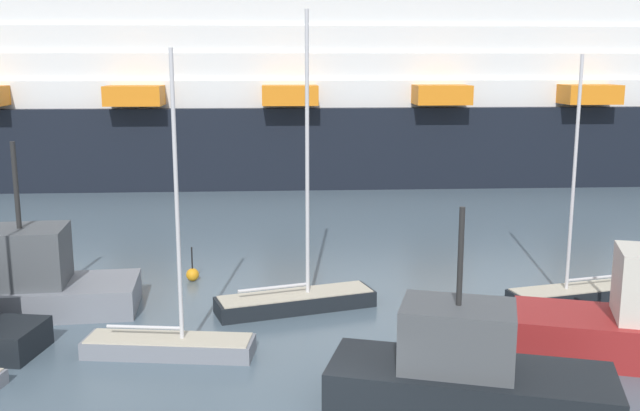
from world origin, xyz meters
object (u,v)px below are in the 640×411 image
Objects in this scene: sailboat_2 at (572,289)px; fishing_boat_1 at (463,376)px; channel_buoy_0 at (189,274)px; cruise_ship at (414,92)px; fishing_boat_3 at (12,285)px; sailboat_1 at (293,296)px; sailboat_0 at (166,342)px.

fishing_boat_1 is (-5.90, -9.07, 0.63)m from sailboat_2.
sailboat_2 is 14.94m from channel_buoy_0.
cruise_ship is (3.88, 39.85, 5.34)m from fishing_boat_1.
fishing_boat_3 is (-20.32, -1.46, 0.64)m from sailboat_2.
cruise_ship is (8.42, 31.88, 5.90)m from sailboat_1.
sailboat_0 is at bearing -11.25° from fishing_boat_1.
sailboat_1 reaches higher than sailboat_0.
channel_buoy_0 is at bearing 98.90° from sailboat_0.
fishing_boat_1 is (8.26, -3.82, 0.60)m from sailboat_0.
sailboat_2 is at bearing 24.75° from sailboat_0.
sailboat_2 reaches higher than channel_buoy_0.
sailboat_1 is 0.10× the size of cruise_ship.
fishing_boat_3 is 37.45m from cruise_ship.
sailboat_2 is 1.01× the size of fishing_boat_3.
sailboat_1 is 7.42× the size of channel_buoy_0.
sailboat_1 is 1.41× the size of fishing_boat_1.
sailboat_2 is at bearing -89.76° from cruise_ship.
cruise_ship reaches higher than fishing_boat_1.
sailboat_2 reaches higher than fishing_boat_3.
sailboat_2 is at bearing -3.79° from fishing_boat_3.
cruise_ship is at bearing 65.86° from channel_buoy_0.
channel_buoy_0 is at bearing -117.65° from cruise_ship.
sailboat_2 is 1.21× the size of fishing_boat_1.
sailboat_1 reaches higher than fishing_boat_3.
sailboat_0 is at bearing -39.46° from fishing_boat_3.
sailboat_0 is 6.48× the size of channel_buoy_0.
channel_buoy_0 is (-14.75, 2.36, -0.14)m from sailboat_2.
sailboat_1 is 9.91m from fishing_boat_3.
sailboat_0 is 1.23× the size of fishing_boat_1.
channel_buoy_0 is (-4.32, 3.46, -0.21)m from sailboat_1.
sailboat_1 is at bearing -10.54° from sailboat_2.
sailboat_0 is at bearing -151.74° from sailboat_1.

